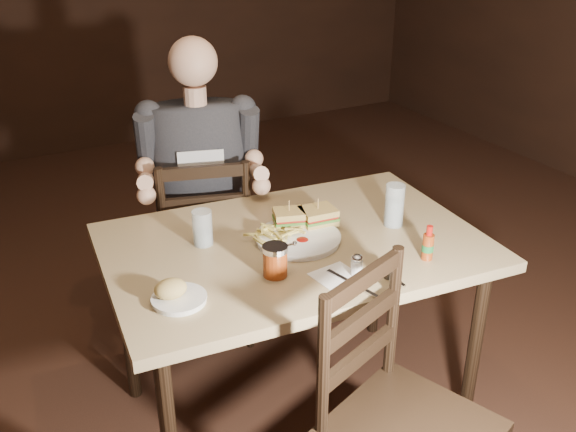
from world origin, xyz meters
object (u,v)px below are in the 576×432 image
glass_left (202,228)px  hot_sauce (428,243)px  chair_far (205,245)px  syrup_dispenser (275,261)px  side_plate (179,300)px  dinner_plate (298,239)px  chair_near (411,432)px  diner (199,150)px  main_table (295,260)px  glass_right (394,205)px

glass_left → hot_sauce: bearing=-35.8°
chair_far → syrup_dispenser: size_ratio=8.66×
chair_far → hot_sauce: (0.43, -0.99, 0.37)m
side_plate → glass_left: bearing=57.5°
chair_far → dinner_plate: size_ratio=3.12×
glass_left → hot_sauce: size_ratio=1.03×
chair_far → glass_left: (-0.20, -0.54, 0.37)m
dinner_plate → chair_near: bearing=-89.7°
diner → syrup_dispenser: (-0.06, -0.80, -0.10)m
main_table → glass_right: (0.39, -0.05, 0.15)m
chair_near → dinner_plate: (-0.00, 0.68, 0.31)m
chair_far → chair_near: 1.36m
syrup_dispenser → main_table: bearing=50.6°
side_plate → glass_right: bearing=7.8°
diner → syrup_dispenser: size_ratio=8.57×
chair_near → diner: bearing=74.4°
main_table → glass_left: glass_left is taller
glass_right → chair_near: bearing=-120.5°
main_table → syrup_dispenser: bearing=-133.9°
chair_far → glass_right: (0.48, -0.73, 0.39)m
dinner_plate → syrup_dispenser: size_ratio=2.77×
chair_far → chair_near: (0.11, -1.36, 0.01)m
chair_far → side_plate: 0.99m
diner → hot_sauce: size_ratio=7.39×
dinner_plate → glass_left: bearing=155.5°
dinner_plate → glass_right: bearing=-7.8°
chair_near → diner: diner is taller
chair_near → dinner_plate: chair_near is taller
glass_left → hot_sauce: 0.77m
chair_far → glass_left: chair_far is taller
dinner_plate → side_plate: size_ratio=1.82×
dinner_plate → side_plate: (-0.50, -0.17, -0.00)m
diner → chair_far: bearing=90.0°
syrup_dispenser → diner: bearing=90.6°
main_table → hot_sauce: (0.33, -0.31, 0.13)m
syrup_dispenser → glass_right: bearing=16.5°
chair_far → glass_right: 0.96m
diner → glass_left: (-0.18, -0.50, -0.09)m
syrup_dispenser → chair_far: bearing=89.9°
diner → syrup_dispenser: 0.81m
main_table → syrup_dispenser: (-0.16, -0.17, 0.13)m
glass_right → glass_left: bearing=164.4°
chair_near → glass_left: 0.95m
chair_far → hot_sauce: bearing=129.5°
chair_near → glass_left: bearing=89.6°
dinner_plate → hot_sauce: (0.32, -0.31, 0.05)m
hot_sauce → diner: bearing=115.0°
glass_left → side_plate: (-0.20, -0.31, -0.06)m
dinner_plate → main_table: bearing=173.1°
main_table → dinner_plate: (0.01, -0.00, 0.08)m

